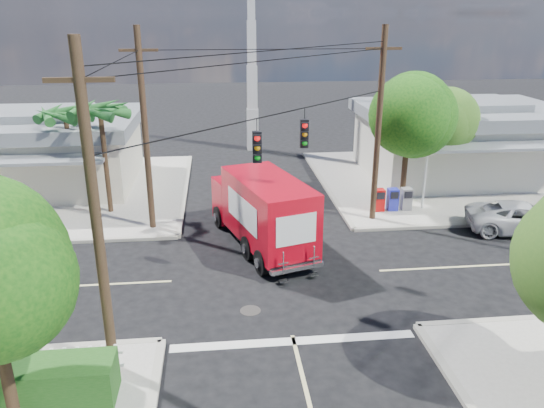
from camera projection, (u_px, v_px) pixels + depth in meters
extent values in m
plane|color=black|center=(278.00, 276.00, 20.19)|extent=(120.00, 120.00, 0.00)
cube|color=#A7A297|center=(439.00, 180.00, 31.55)|extent=(14.00, 14.00, 0.14)
cube|color=#A8A395|center=(324.00, 184.00, 30.86)|extent=(0.25, 14.00, 0.14)
cube|color=#A8A395|center=(499.00, 224.00, 25.01)|extent=(14.00, 0.25, 0.14)
cube|color=#A7A297|center=(58.00, 192.00, 29.36)|extent=(14.00, 14.00, 0.14)
cube|color=#A8A395|center=(185.00, 188.00, 30.06)|extent=(0.25, 14.00, 0.14)
cube|color=#A8A395|center=(14.00, 244.00, 22.82)|extent=(14.00, 0.25, 0.14)
cube|color=beige|center=(257.00, 193.00, 29.55)|extent=(0.12, 12.00, 0.01)
cube|color=beige|center=(526.00, 263.00, 21.19)|extent=(12.00, 0.12, 0.01)
cube|color=beige|center=(4.00, 289.00, 19.20)|extent=(12.00, 0.12, 0.01)
cube|color=silver|center=(294.00, 341.00, 16.17)|extent=(7.50, 0.40, 0.01)
cube|color=silver|center=(460.00, 146.00, 32.04)|extent=(11.00, 8.00, 3.40)
cube|color=gray|center=(464.00, 113.00, 31.34)|extent=(11.80, 8.80, 0.70)
cube|color=gray|center=(465.00, 104.00, 31.17)|extent=(6.05, 4.40, 0.50)
cube|color=gray|center=(505.00, 146.00, 27.05)|extent=(9.90, 1.80, 0.15)
cylinder|color=silver|center=(425.00, 181.00, 26.35)|extent=(0.12, 0.12, 2.90)
cube|color=beige|center=(43.00, 157.00, 30.10)|extent=(10.00, 8.00, 3.20)
cube|color=gray|center=(38.00, 123.00, 29.44)|extent=(10.80, 8.80, 0.70)
cube|color=gray|center=(36.00, 114.00, 29.27)|extent=(5.50, 4.40, 0.50)
cube|color=gray|center=(9.00, 161.00, 25.15)|extent=(9.00, 1.80, 0.15)
cylinder|color=silver|center=(95.00, 190.00, 25.25)|extent=(0.12, 0.12, 2.70)
cube|color=silver|center=(253.00, 129.00, 38.44)|extent=(0.80, 0.80, 3.00)
cube|color=silver|center=(252.00, 87.00, 37.42)|extent=(0.70, 0.70, 3.00)
cube|color=silver|center=(252.00, 43.00, 36.41)|extent=(0.60, 0.60, 3.00)
cylinder|color=#422D1C|center=(5.00, 368.00, 11.80)|extent=(0.28, 0.28, 3.71)
cylinder|color=#422D1C|center=(405.00, 167.00, 26.53)|extent=(0.28, 0.28, 4.10)
sphere|color=#104710|center=(409.00, 116.00, 25.66)|extent=(4.10, 4.10, 4.10)
sphere|color=#104710|center=(400.00, 110.00, 25.72)|extent=(3.33, 3.33, 3.33)
sphere|color=#104710|center=(418.00, 120.00, 25.46)|extent=(3.58, 3.58, 3.58)
cylinder|color=#422D1C|center=(437.00, 159.00, 28.93)|extent=(0.28, 0.28, 3.58)
sphere|color=#386820|center=(441.00, 118.00, 28.17)|extent=(3.58, 3.58, 3.58)
sphere|color=#386820|center=(433.00, 113.00, 28.24)|extent=(2.91, 2.91, 2.91)
sphere|color=#386820|center=(450.00, 121.00, 27.96)|extent=(3.14, 3.14, 3.14)
cylinder|color=#422D1C|center=(106.00, 163.00, 25.57)|extent=(0.24, 0.24, 5.00)
cone|color=#226426|center=(119.00, 108.00, 24.77)|extent=(0.50, 2.06, 0.98)
cone|color=#226426|center=(115.00, 106.00, 25.40)|extent=(1.92, 1.68, 0.98)
cone|color=#226426|center=(99.00, 106.00, 25.49)|extent=(2.12, 0.95, 0.98)
cone|color=#226426|center=(84.00, 108.00, 24.97)|extent=(1.34, 2.07, 0.98)
cone|color=#226426|center=(80.00, 110.00, 24.24)|extent=(1.34, 2.07, 0.98)
cone|color=#226426|center=(91.00, 112.00, 23.84)|extent=(2.12, 0.95, 0.98)
cone|color=#226426|center=(109.00, 111.00, 24.08)|extent=(1.92, 1.68, 0.98)
cylinder|color=#422D1C|center=(71.00, 160.00, 26.84)|extent=(0.24, 0.24, 4.60)
cone|color=#226426|center=(84.00, 112.00, 26.11)|extent=(0.50, 2.06, 0.98)
cone|color=#226426|center=(80.00, 110.00, 26.74)|extent=(1.92, 1.68, 0.98)
cone|color=#226426|center=(65.00, 109.00, 26.83)|extent=(2.12, 0.95, 0.98)
cone|color=#226426|center=(50.00, 111.00, 26.31)|extent=(1.34, 2.07, 0.98)
cone|color=#226426|center=(46.00, 114.00, 25.58)|extent=(1.34, 2.07, 0.98)
cone|color=#226426|center=(56.00, 116.00, 25.18)|extent=(2.12, 0.95, 0.98)
cone|color=#226426|center=(73.00, 115.00, 25.42)|extent=(1.92, 1.68, 0.98)
cylinder|color=#473321|center=(96.00, 222.00, 13.29)|extent=(0.28, 0.28, 9.00)
cube|color=#473321|center=(79.00, 80.00, 12.10)|extent=(1.60, 0.12, 0.12)
cylinder|color=#473321|center=(378.00, 129.00, 24.05)|extent=(0.28, 0.28, 9.00)
cube|color=#473321|center=(384.00, 48.00, 22.86)|extent=(1.60, 0.12, 0.12)
cylinder|color=#473321|center=(145.00, 134.00, 23.01)|extent=(0.28, 0.28, 9.00)
cube|color=#473321|center=(138.00, 50.00, 21.83)|extent=(1.60, 0.12, 0.12)
cylinder|color=black|center=(278.00, 114.00, 18.09)|extent=(10.43, 10.43, 0.04)
cube|color=black|center=(257.00, 147.00, 17.58)|extent=(0.30, 0.24, 1.05)
sphere|color=red|center=(257.00, 138.00, 17.34)|extent=(0.20, 0.20, 0.20)
cube|color=black|center=(304.00, 134.00, 19.55)|extent=(0.30, 0.24, 1.05)
sphere|color=red|center=(305.00, 125.00, 19.31)|extent=(0.20, 0.20, 0.20)
cube|color=silver|center=(10.00, 372.00, 14.01)|extent=(5.94, 0.05, 0.08)
cube|color=silver|center=(7.00, 359.00, 13.88)|extent=(5.94, 0.05, 0.08)
cube|color=silver|center=(117.00, 360.00, 14.24)|extent=(0.09, 0.06, 1.00)
cube|color=#BF090A|center=(379.00, 200.00, 26.34)|extent=(0.50, 0.50, 1.10)
cube|color=#1E24A6|center=(393.00, 199.00, 26.41)|extent=(0.50, 0.50, 1.10)
cube|color=slate|center=(406.00, 199.00, 26.47)|extent=(0.50, 0.50, 1.10)
cube|color=black|center=(261.00, 233.00, 22.81)|extent=(4.07, 7.33, 0.23)
cube|color=red|center=(239.00, 198.00, 24.94)|extent=(2.52, 2.11, 1.98)
cube|color=black|center=(234.00, 187.00, 25.37)|extent=(1.88, 0.78, 0.86)
cube|color=silver|center=(233.00, 206.00, 25.86)|extent=(2.01, 0.72, 0.32)
cube|color=red|center=(268.00, 210.00, 21.65)|extent=(3.71, 5.67, 2.62)
cube|color=white|center=(294.00, 203.00, 22.03)|extent=(0.98, 3.11, 1.17)
cube|color=white|center=(242.00, 211.00, 21.18)|extent=(0.98, 3.11, 1.17)
cube|color=white|center=(296.00, 230.00, 19.33)|extent=(1.56, 0.50, 1.17)
cube|color=silver|center=(297.00, 268.00, 19.74)|extent=(2.13, 0.86, 0.16)
cube|color=silver|center=(283.00, 263.00, 19.28)|extent=(0.40, 0.17, 0.90)
cube|color=silver|center=(314.00, 257.00, 19.75)|extent=(0.40, 0.17, 0.90)
cylinder|color=black|center=(219.00, 217.00, 24.68)|extent=(0.57, 1.03, 0.99)
cylinder|color=black|center=(260.00, 211.00, 25.46)|extent=(0.57, 1.03, 0.99)
cylinder|color=black|center=(262.00, 262.00, 20.17)|extent=(0.57, 1.03, 0.99)
cylinder|color=black|center=(310.00, 253.00, 20.94)|extent=(0.57, 1.03, 0.99)
imported|color=silver|center=(524.00, 218.00, 24.01)|extent=(5.36, 3.35, 1.38)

